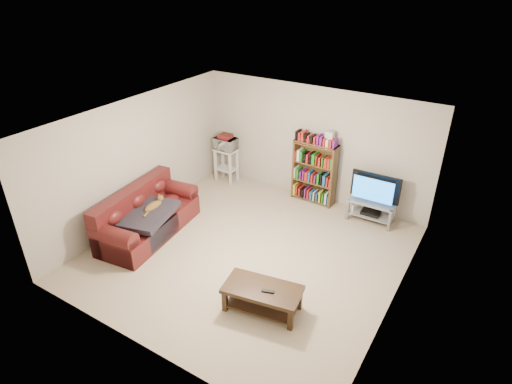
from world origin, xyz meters
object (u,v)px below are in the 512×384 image
Objects in this scene: coffee_table at (262,294)px; bookshelf at (314,171)px; tv_stand at (371,208)px; sofa at (145,218)px.

bookshelf reaches higher than coffee_table.
bookshelf reaches higher than tv_stand.
tv_stand is at bearing 70.31° from coffee_table.
tv_stand is (3.45, 2.61, -0.01)m from sofa.
tv_stand reaches higher than coffee_table.
bookshelf reaches higher than sofa.
coffee_table is (2.90, -0.59, -0.03)m from sofa.
sofa reaches higher than tv_stand.
coffee_table is 0.91× the size of bookshelf.
coffee_table is at bearing -100.51° from tv_stand.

